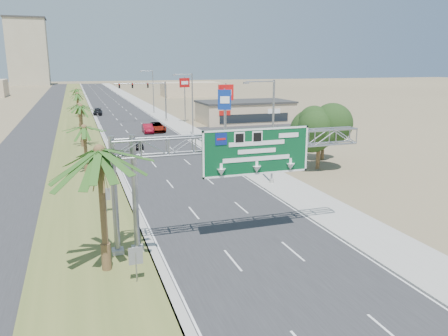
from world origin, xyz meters
name	(u,v)px	position (x,y,z in m)	size (l,w,h in m)	color
ground	(325,317)	(0.00, 0.00, 0.00)	(600.00, 600.00, 0.00)	#8C7A59
road	(113,106)	(0.00, 110.00, 0.01)	(12.00, 300.00, 0.02)	#28282B
sidewalk_right	(144,105)	(8.50, 110.00, 0.05)	(4.00, 300.00, 0.10)	#9E9B93
median_grass	(76,107)	(-10.00, 110.00, 0.06)	(7.00, 300.00, 0.12)	#54602A
opposing_road	(48,108)	(-17.00, 110.00, 0.01)	(8.00, 300.00, 0.02)	#28282B
sign_gantry	(231,151)	(-1.06, 9.93, 6.06)	(16.75, 1.24, 7.50)	gray
palm_near	(99,151)	(-9.20, 8.00, 6.93)	(5.70, 5.70, 8.35)	brown
palm_row_b	(84,128)	(-9.50, 32.00, 4.90)	(3.99, 3.99, 5.95)	brown
palm_row_c	(80,107)	(-9.50, 48.00, 5.66)	(3.99, 3.99, 6.75)	brown
palm_row_d	(79,105)	(-9.50, 66.00, 4.42)	(3.99, 3.99, 5.45)	brown
palm_row_e	(77,94)	(-9.50, 85.00, 5.09)	(3.99, 3.99, 6.15)	brown
palm_row_f	(76,90)	(-9.50, 110.00, 4.71)	(3.99, 3.99, 5.75)	brown
streetlight_near	(271,136)	(7.30, 22.00, 4.69)	(3.27, 0.44, 10.00)	gray
streetlight_mid	(191,107)	(7.30, 52.00, 4.69)	(3.27, 0.44, 10.00)	gray
streetlight_far	(152,93)	(7.30, 88.00, 4.69)	(3.27, 0.44, 10.00)	gray
signal_mast	(156,98)	(5.17, 71.97, 4.85)	(10.28, 0.71, 8.00)	gray
store_building	(245,112)	(22.00, 66.00, 2.00)	(18.00, 10.00, 4.00)	tan
oak_near	(319,129)	(15.00, 26.00, 4.53)	(4.50, 4.50, 6.80)	brown
oak_far	(324,129)	(18.00, 30.00, 3.82)	(3.50, 3.50, 5.60)	brown
median_signback_a	(136,259)	(-7.80, 6.00, 1.45)	(0.75, 0.08, 2.08)	gray
median_signback_b	(106,196)	(-8.50, 18.00, 1.45)	(0.75, 0.08, 2.08)	gray
tower_distant	(28,52)	(-32.00, 250.00, 17.50)	(20.00, 16.00, 35.00)	tan
building_distant_right	(191,89)	(30.00, 140.00, 2.50)	(20.00, 12.00, 5.00)	tan
car_left_lane	(136,143)	(-2.55, 44.92, 0.77)	(1.83, 4.55, 1.55)	black
car_mid_lane	(148,128)	(1.23, 58.24, 0.76)	(1.60, 4.59, 1.51)	maroon
car_right_lane	(156,127)	(2.88, 59.16, 0.79)	(2.62, 5.67, 1.58)	gray
car_far	(98,112)	(-5.33, 88.67, 0.71)	(2.00, 4.93, 1.43)	black
pole_sign_red_near	(226,96)	(11.85, 48.33, 6.71)	(2.40, 0.37, 8.57)	gray
pole_sign_blue	(224,102)	(11.26, 47.27, 5.83)	(2.00, 0.90, 7.86)	gray
pole_sign_red_far	(185,87)	(10.46, 69.07, 7.09)	(2.18, 1.01, 8.95)	gray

